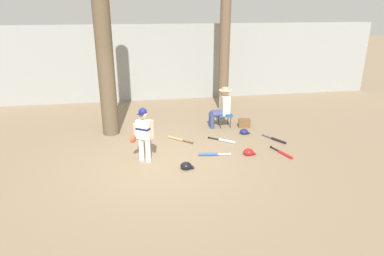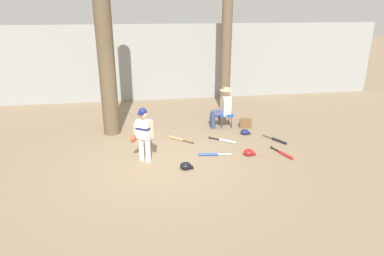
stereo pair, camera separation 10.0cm
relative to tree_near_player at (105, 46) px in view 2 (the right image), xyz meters
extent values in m
plane|color=#7F6B51|center=(1.28, -2.19, -2.46)|extent=(60.00, 60.00, 0.00)
cube|color=gray|center=(1.28, 3.63, -1.06)|extent=(18.00, 0.36, 2.80)
cylinder|color=brown|center=(0.00, 0.00, 0.24)|extent=(0.45, 0.45, 5.39)
cone|color=brown|center=(0.00, 0.00, -2.46)|extent=(0.63, 0.63, 0.27)
cylinder|color=brown|center=(3.81, 1.96, 0.19)|extent=(0.35, 0.35, 5.29)
cone|color=brown|center=(3.81, 1.96, -2.46)|extent=(0.55, 0.55, 0.21)
cylinder|color=white|center=(0.95, -2.07, -2.17)|extent=(0.12, 0.12, 0.58)
cylinder|color=white|center=(0.80, -1.97, -2.17)|extent=(0.12, 0.12, 0.58)
cube|color=white|center=(0.87, -2.02, -1.66)|extent=(0.36, 0.33, 0.44)
cube|color=navy|center=(0.87, -2.02, -1.64)|extent=(0.37, 0.34, 0.05)
sphere|color=tan|center=(0.87, -2.02, -1.31)|extent=(0.20, 0.20, 0.20)
sphere|color=navy|center=(0.87, -2.02, -1.25)|extent=(0.19, 0.19, 0.19)
cube|color=navy|center=(0.82, -2.10, -1.27)|extent=(0.17, 0.16, 0.02)
cylinder|color=tan|center=(1.06, -2.17, -1.62)|extent=(0.11, 0.11, 0.42)
cylinder|color=tan|center=(0.67, -1.94, -1.74)|extent=(0.11, 0.11, 0.40)
ellipsoid|color=#AD472D|center=(0.63, -1.98, -1.90)|extent=(0.22, 0.25, 0.18)
cube|color=#194C9E|center=(3.35, 0.01, -2.08)|extent=(0.40, 0.40, 0.06)
cylinder|color=#333338|center=(3.20, -0.14, -2.27)|extent=(0.02, 0.02, 0.38)
cylinder|color=#333338|center=(3.20, 0.16, -2.27)|extent=(0.02, 0.02, 0.38)
cylinder|color=#333338|center=(3.50, -0.14, -2.27)|extent=(0.02, 0.02, 0.38)
cylinder|color=#333338|center=(3.50, 0.16, -2.27)|extent=(0.02, 0.02, 0.38)
cylinder|color=navy|center=(2.95, -0.08, -2.24)|extent=(0.13, 0.13, 0.43)
cylinder|color=navy|center=(2.95, 0.12, -2.24)|extent=(0.13, 0.13, 0.43)
cylinder|color=navy|center=(3.15, -0.09, -2.03)|extent=(0.40, 0.15, 0.15)
cylinder|color=navy|center=(3.15, 0.11, -2.03)|extent=(0.40, 0.15, 0.15)
cube|color=beige|center=(3.35, 0.01, -1.77)|extent=(0.24, 0.36, 0.52)
cylinder|color=beige|center=(3.27, -0.21, -1.83)|extent=(0.09, 0.09, 0.46)
cylinder|color=beige|center=(3.27, 0.23, -1.83)|extent=(0.09, 0.09, 0.46)
sphere|color=tan|center=(3.35, 0.01, -1.37)|extent=(0.22, 0.22, 0.22)
cylinder|color=tan|center=(3.35, 0.01, -1.34)|extent=(0.40, 0.40, 0.02)
cylinder|color=tan|center=(3.35, 0.01, -1.30)|extent=(0.20, 0.20, 0.09)
cube|color=brown|center=(3.92, -0.17, -2.33)|extent=(0.37, 0.25, 0.26)
cylinder|color=red|center=(4.27, -2.33, -2.43)|extent=(0.21, 0.46, 0.07)
cylinder|color=black|center=(4.14, -1.96, -2.43)|extent=(0.13, 0.30, 0.03)
cylinder|color=black|center=(4.10, -1.81, -2.43)|extent=(0.06, 0.03, 0.06)
cylinder|color=#2347AD|center=(2.40, -1.98, -2.43)|extent=(0.48, 0.13, 0.07)
cylinder|color=silver|center=(2.79, -2.04, -2.43)|extent=(0.32, 0.08, 0.03)
cylinder|color=silver|center=(2.95, -2.06, -2.43)|extent=(0.02, 0.06, 0.06)
cylinder|color=black|center=(4.47, -1.43, -2.43)|extent=(0.28, 0.44, 0.07)
cylinder|color=#4C4C51|center=(4.28, -1.09, -2.43)|extent=(0.18, 0.29, 0.03)
cylinder|color=#4C4C51|center=(4.21, -0.95, -2.43)|extent=(0.06, 0.04, 0.06)
cylinder|color=tan|center=(1.75, -0.80, -2.43)|extent=(0.39, 0.38, 0.07)
cylinder|color=brown|center=(2.04, -1.08, -2.43)|extent=(0.25, 0.25, 0.03)
cylinder|color=brown|center=(2.16, -1.19, -2.43)|extent=(0.05, 0.05, 0.06)
cylinder|color=#B7BCC6|center=(3.10, -1.23, -2.43)|extent=(0.41, 0.34, 0.07)
cylinder|color=black|center=(2.78, -0.98, -2.43)|extent=(0.27, 0.22, 0.03)
cylinder|color=black|center=(2.66, -0.89, -2.43)|extent=(0.05, 0.05, 0.06)
ellipsoid|color=navy|center=(3.73, -0.72, -2.39)|extent=(0.24, 0.22, 0.16)
cube|color=navy|center=(3.84, -0.72, -2.43)|extent=(0.10, 0.12, 0.02)
ellipsoid|color=black|center=(1.76, -2.61, -2.38)|extent=(0.26, 0.23, 0.18)
cube|color=black|center=(1.88, -2.61, -2.42)|extent=(0.11, 0.13, 0.02)
ellipsoid|color=#A81919|center=(3.39, -2.12, -2.38)|extent=(0.26, 0.23, 0.17)
cube|color=#A81919|center=(3.51, -2.12, -2.42)|extent=(0.10, 0.13, 0.02)
camera|label=1|loc=(0.69, -9.45, 1.03)|focal=32.06mm
camera|label=2|loc=(0.79, -9.47, 1.03)|focal=32.06mm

